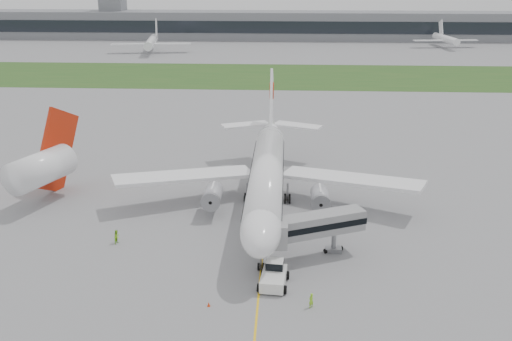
# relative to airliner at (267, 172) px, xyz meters

# --- Properties ---
(ground) EXTENTS (600.00, 600.00, 0.00)m
(ground) POSITION_rel_airliner_xyz_m (0.00, -4.87, -5.66)
(ground) COLOR gray
(ground) RESTS_ON ground
(apron_markings) EXTENTS (70.00, 70.00, 0.04)m
(apron_markings) POSITION_rel_airliner_xyz_m (0.00, -9.87, -5.66)
(apron_markings) COLOR yellow
(apron_markings) RESTS_ON ground
(grass_strip) EXTENTS (600.00, 50.00, 0.02)m
(grass_strip) POSITION_rel_airliner_xyz_m (0.00, 115.13, -5.65)
(grass_strip) COLOR #27531F
(grass_strip) RESTS_ON ground
(terminal_building) EXTENTS (320.00, 22.30, 14.00)m
(terminal_building) POSITION_rel_airliner_xyz_m (0.00, 225.00, 1.34)
(terminal_building) COLOR slate
(terminal_building) RESTS_ON ground
(control_tower) EXTENTS (12.00, 12.00, 56.00)m
(control_tower) POSITION_rel_airliner_xyz_m (-90.00, 227.13, -5.66)
(control_tower) COLOR slate
(control_tower) RESTS_ON ground
(airliner) EXTENTS (48.13, 53.95, 17.88)m
(airliner) POSITION_rel_airliner_xyz_m (0.00, 0.00, 0.00)
(airliner) COLOR white
(airliner) RESTS_ON ground
(pushback_tug) EXTENTS (3.75, 5.20, 2.54)m
(pushback_tug) POSITION_rel_airliner_xyz_m (1.67, -23.03, -4.49)
(pushback_tug) COLOR white
(pushback_tug) RESTS_ON ground
(jet_bridge) EXTENTS (12.68, 8.47, 6.14)m
(jet_bridge) POSITION_rel_airliner_xyz_m (6.31, -16.55, -1.12)
(jet_bridge) COLOR gray
(jet_bridge) RESTS_ON ground
(safety_cone_left) EXTENTS (0.36, 0.36, 0.50)m
(safety_cone_left) POSITION_rel_airliner_xyz_m (-5.37, -28.22, -5.41)
(safety_cone_left) COLOR red
(safety_cone_left) RESTS_ON ground
(safety_cone_right) EXTENTS (0.44, 0.44, 0.61)m
(safety_cone_right) POSITION_rel_airliner_xyz_m (0.81, -24.66, -5.36)
(safety_cone_right) COLOR red
(safety_cone_right) RESTS_ON ground
(ground_crew_near) EXTENTS (0.75, 0.75, 1.75)m
(ground_crew_near) POSITION_rel_airliner_xyz_m (5.84, -27.82, -4.79)
(ground_crew_near) COLOR #8EDC24
(ground_crew_near) RESTS_ON ground
(ground_crew_far) EXTENTS (0.96, 1.10, 1.91)m
(ground_crew_far) POSITION_rel_airliner_xyz_m (-19.73, -13.65, -4.71)
(ground_crew_far) COLOR #89D723
(ground_crew_far) RESTS_ON ground
(neighbor_aircraft) EXTENTS (8.71, 18.36, 14.88)m
(neighbor_aircraft) POSITION_rel_airliner_xyz_m (-35.11, 0.35, 0.23)
(neighbor_aircraft) COLOR red
(neighbor_aircraft) RESTS_ON ground
(distant_aircraft_left) EXTENTS (38.68, 35.23, 13.25)m
(distant_aircraft_left) POSITION_rel_airliner_xyz_m (-56.98, 169.33, -5.66)
(distant_aircraft_left) COLOR white
(distant_aircraft_left) RESTS_ON ground
(distant_aircraft_right) EXTENTS (33.13, 30.03, 11.53)m
(distant_aircraft_right) POSITION_rel_airliner_xyz_m (76.82, 194.35, -5.66)
(distant_aircraft_right) COLOR white
(distant_aircraft_right) RESTS_ON ground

